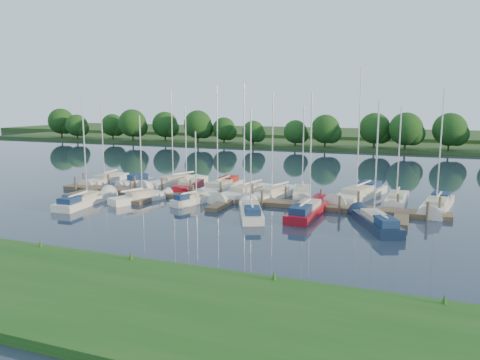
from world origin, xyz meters
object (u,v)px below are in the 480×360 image
(sailboat_s_2, at_px, (194,200))
(motorboat, at_px, (137,182))
(sailboat_n_0, at_px, (106,180))
(dock, at_px, (229,201))
(sailboat_n_5, at_px, (246,194))

(sailboat_s_2, bearing_deg, motorboat, 168.16)
(sailboat_s_2, bearing_deg, sailboat_n_0, 176.68)
(dock, xyz_separation_m, sailboat_n_0, (-18.41, 5.24, 0.07))
(dock, relative_size, sailboat_n_5, 3.33)
(dock, bearing_deg, sailboat_n_5, 81.06)
(motorboat, xyz_separation_m, sailboat_s_2, (11.15, -7.09, -0.01))
(sailboat_s_2, bearing_deg, sailboat_n_5, 74.68)
(sailboat_n_0, bearing_deg, dock, 160.33)
(sailboat_n_5, distance_m, sailboat_s_2, 6.03)
(sailboat_n_0, xyz_separation_m, motorboat, (4.24, 0.26, 0.06))
(dock, relative_size, motorboat, 8.45)
(sailboat_n_0, distance_m, sailboat_s_2, 16.84)
(dock, xyz_separation_m, sailboat_s_2, (-3.02, -1.59, 0.12))
(dock, distance_m, sailboat_n_5, 3.34)
(motorboat, bearing_deg, sailboat_s_2, 172.15)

